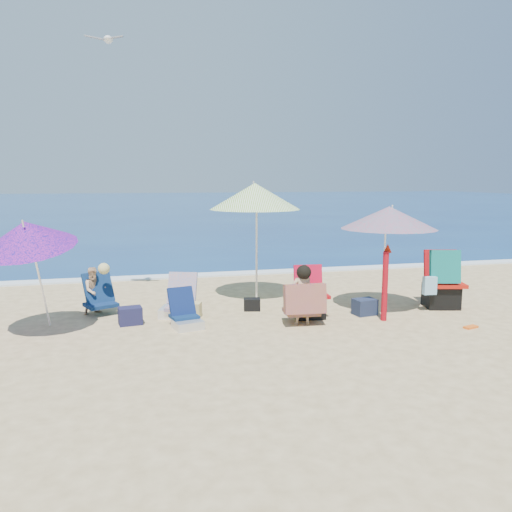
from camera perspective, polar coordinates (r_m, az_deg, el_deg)
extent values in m
plane|color=#D8BC84|center=(8.16, 3.74, -8.62)|extent=(120.00, 120.00, 0.00)
cube|color=navy|center=(52.54, -11.11, 5.81)|extent=(120.00, 80.00, 0.12)
cube|color=white|center=(12.98, -2.98, -2.02)|extent=(120.00, 0.50, 0.04)
cylinder|color=white|center=(9.54, 14.28, -0.75)|extent=(0.04, 0.04, 1.81)
cone|color=#FC214D|center=(9.40, 14.79, 4.21)|extent=(2.04, 2.04, 0.41)
cylinder|color=white|center=(9.35, 15.15, 5.28)|extent=(0.03, 0.03, 0.11)
cylinder|color=white|center=(10.08, 0.06, 1.08)|extent=(0.05, 0.05, 2.18)
cone|color=#63AF1A|center=(9.98, -0.12, 6.77)|extent=(1.98, 1.98, 0.52)
cylinder|color=silver|center=(9.96, -0.29, 8.08)|extent=(0.04, 0.04, 0.14)
cylinder|color=white|center=(8.78, -23.21, -2.55)|extent=(0.20, 0.41, 1.60)
cone|color=#C71CA2|center=(8.36, -24.46, 2.23)|extent=(1.90, 1.93, 0.74)
cylinder|color=silver|center=(8.16, -24.83, 3.36)|extent=(0.05, 0.06, 0.11)
cylinder|color=#9D0B15|center=(8.95, 14.35, -3.35)|extent=(0.13, 0.13, 1.20)
cone|color=#AB200C|center=(8.94, 14.65, 0.87)|extent=(0.18, 0.18, 0.15)
cube|color=#0D264D|center=(8.56, -8.12, -6.78)|extent=(0.51, 0.47, 0.05)
cube|color=#0D1C4A|center=(8.62, -8.42, -5.06)|extent=(0.48, 0.35, 0.46)
cube|color=silver|center=(8.41, -7.71, -7.66)|extent=(0.53, 0.49, 0.14)
cube|color=#DD794E|center=(9.03, -8.40, -5.75)|extent=(0.64, 0.60, 0.06)
cube|color=#E27A50|center=(9.27, -8.34, -3.59)|extent=(0.59, 0.45, 0.56)
cube|color=white|center=(9.15, -8.99, -6.26)|extent=(0.67, 0.63, 0.17)
cube|color=#A80C11|center=(9.02, 6.46, -4.44)|extent=(0.55, 0.50, 0.06)
cube|color=red|center=(9.14, 5.90, -2.59)|extent=(0.53, 0.18, 0.52)
cube|color=black|center=(9.01, 6.01, -5.77)|extent=(0.53, 0.48, 0.37)
cube|color=#B3170C|center=(10.19, 20.72, -2.99)|extent=(0.73, 0.68, 0.07)
cube|color=#B10C12|center=(10.40, 20.08, -1.01)|extent=(0.64, 0.32, 0.62)
cube|color=black|center=(10.27, 20.16, -4.26)|extent=(0.70, 0.66, 0.44)
cube|color=#0A8179|center=(9.94, 20.57, -1.14)|extent=(0.58, 0.32, 0.63)
cube|color=#87BDD9|center=(9.79, 19.02, -3.17)|extent=(0.25, 0.13, 0.33)
imported|color=tan|center=(8.52, 5.21, -4.40)|extent=(0.38, 0.26, 1.01)
cube|color=#2C0E66|center=(8.64, 5.12, -6.26)|extent=(0.59, 0.53, 0.07)
cube|color=#4E1072|center=(8.39, 5.54, -4.83)|extent=(0.71, 0.29, 0.51)
sphere|color=black|center=(8.41, 5.42, -1.84)|extent=(0.25, 0.25, 0.25)
imported|color=tan|center=(9.64, -17.79, -3.72)|extent=(0.51, 0.47, 0.85)
cube|color=#0E264F|center=(9.54, -17.11, -5.28)|extent=(0.66, 0.63, 0.06)
cube|color=#0D274E|center=(9.67, -17.39, -3.43)|extent=(0.59, 0.49, 0.55)
sphere|color=#D2CA79|center=(9.39, -16.81, -1.38)|extent=(0.21, 0.21, 0.21)
cube|color=#1B1B3B|center=(8.81, -14.02, -6.56)|extent=(0.41, 0.32, 0.30)
cube|color=black|center=(9.46, -0.46, -5.48)|extent=(0.34, 0.28, 0.22)
cube|color=tan|center=(9.04, -7.24, -6.07)|extent=(0.37, 0.32, 0.27)
cube|color=#1C253D|center=(9.35, 12.17, -5.63)|extent=(0.43, 0.35, 0.29)
cube|color=orange|center=(9.09, 23.08, -7.39)|extent=(0.27, 0.18, 0.03)
ellipsoid|color=white|center=(10.16, -16.35, 22.39)|extent=(0.20, 0.34, 0.13)
cube|color=gray|center=(10.16, -17.84, 22.42)|extent=(0.33, 0.13, 0.07)
cube|color=gray|center=(10.07, -15.74, 22.65)|extent=(0.33, 0.13, 0.07)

